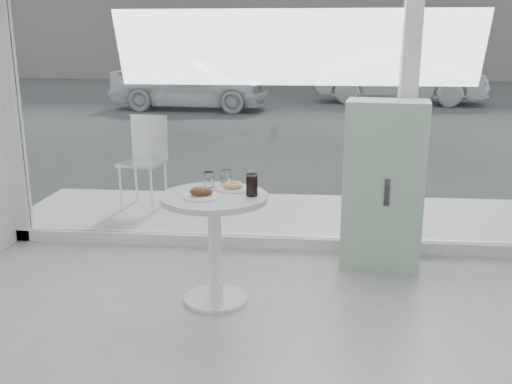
# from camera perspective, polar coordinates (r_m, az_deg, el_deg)

# --- Properties ---
(storefront) EXTENTS (5.00, 0.14, 3.00)m
(storefront) POSITION_cam_1_polar(r_m,az_deg,el_deg) (4.71, 4.98, 14.28)
(storefront) COLOR white
(storefront) RESTS_ON ground
(main_table) EXTENTS (0.72, 0.72, 0.77)m
(main_table) POSITION_cam_1_polar(r_m,az_deg,el_deg) (3.86, -4.16, -3.41)
(main_table) COLOR white
(main_table) RESTS_ON ground
(patio_deck) EXTENTS (5.60, 1.60, 0.05)m
(patio_deck) POSITION_cam_1_polar(r_m,az_deg,el_deg) (5.78, 3.96, -2.56)
(patio_deck) COLOR silver
(patio_deck) RESTS_ON ground
(street) EXTENTS (40.00, 24.00, 0.00)m
(street) POSITION_cam_1_polar(r_m,az_deg,el_deg) (17.80, 5.09, 9.30)
(street) COLOR #313131
(street) RESTS_ON ground
(mint_cabinet) EXTENTS (0.66, 0.49, 1.32)m
(mint_cabinet) POSITION_cam_1_polar(r_m,az_deg,el_deg) (4.57, 12.63, 0.65)
(mint_cabinet) COLOR #8CB39E
(mint_cabinet) RESTS_ON ground
(patio_chair) EXTENTS (0.48, 0.48, 0.95)m
(patio_chair) POSITION_cam_1_polar(r_m,az_deg,el_deg) (6.10, -11.00, 3.63)
(patio_chair) COLOR white
(patio_chair) RESTS_ON patio_deck
(car_white) EXTENTS (4.18, 2.05, 1.37)m
(car_white) POSITION_cam_1_polar(r_m,az_deg,el_deg) (15.00, -6.63, 10.83)
(car_white) COLOR silver
(car_white) RESTS_ON street
(car_silver) EXTENTS (4.82, 2.30, 1.52)m
(car_silver) POSITION_cam_1_polar(r_m,az_deg,el_deg) (16.87, 14.21, 11.19)
(car_silver) COLOR #ABAEB3
(car_silver) RESTS_ON street
(plate_fritter) EXTENTS (0.25, 0.25, 0.07)m
(plate_fritter) POSITION_cam_1_polar(r_m,az_deg,el_deg) (3.73, -5.43, -0.13)
(plate_fritter) COLOR white
(plate_fritter) RESTS_ON main_table
(plate_donut) EXTENTS (0.23, 0.23, 0.05)m
(plate_donut) POSITION_cam_1_polar(r_m,az_deg,el_deg) (3.91, -2.33, 0.51)
(plate_donut) COLOR white
(plate_donut) RESTS_ON main_table
(water_tumbler_a) EXTENTS (0.07, 0.07, 0.11)m
(water_tumbler_a) POSITION_cam_1_polar(r_m,az_deg,el_deg) (3.98, -4.73, 1.15)
(water_tumbler_a) COLOR white
(water_tumbler_a) RESTS_ON main_table
(water_tumbler_b) EXTENTS (0.08, 0.08, 0.12)m
(water_tumbler_b) POSITION_cam_1_polar(r_m,az_deg,el_deg) (3.97, -3.01, 1.25)
(water_tumbler_b) COLOR white
(water_tumbler_b) RESTS_ON main_table
(cola_glass) EXTENTS (0.08, 0.08, 0.15)m
(cola_glass) POSITION_cam_1_polar(r_m,az_deg,el_deg) (3.74, -0.41, 0.67)
(cola_glass) COLOR white
(cola_glass) RESTS_ON main_table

